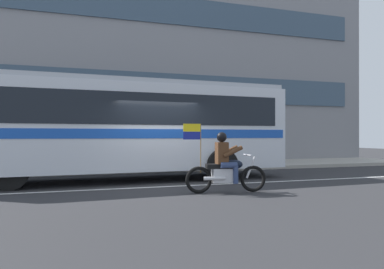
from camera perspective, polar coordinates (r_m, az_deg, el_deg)
The scene contains 7 objects.
ground_plane at distance 11.41m, azimuth -5.09°, elevation -7.58°, with size 60.00×60.00×0.00m, color #2B2B2D.
sidewalk_curb at distance 16.38m, azimuth -9.24°, elevation -5.04°, with size 28.00×3.80×0.15m, color #A39E93.
lane_center_stripe at distance 10.83m, azimuth -4.34°, elevation -7.96°, with size 26.60×0.14×0.01m, color silver.
office_building_facade at distance 19.02m, azimuth -10.37°, elevation 12.21°, with size 28.00×0.89×11.06m.
transit_bus at distance 12.33m, azimuth -10.16°, elevation 1.75°, with size 10.69×3.04×3.22m.
motorcycle_with_rider at distance 9.67m, azimuth 5.13°, elevation -4.96°, with size 2.18×0.68×1.78m.
fire_hydrant at distance 15.32m, azimuth -17.89°, elevation -3.71°, with size 0.22×0.30×0.75m.
Camera 1 is at (-2.62, -11.00, 1.49)m, focal length 34.83 mm.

